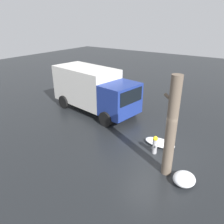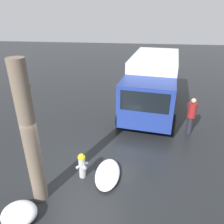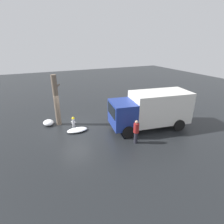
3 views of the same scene
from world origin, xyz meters
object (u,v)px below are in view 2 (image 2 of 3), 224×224
object	(u,v)px
delivery_truck	(152,82)
fire_hydrant	(82,165)
tree_trunk	(30,138)
pedestrian	(191,115)

from	to	relation	value
delivery_truck	fire_hydrant	bearing A→B (deg)	75.12
fire_hydrant	tree_trunk	bearing A→B (deg)	-90.09
delivery_truck	tree_trunk	bearing A→B (deg)	70.92
tree_trunk	pedestrian	world-z (taller)	tree_trunk
fire_hydrant	pedestrian	xyz separation A→B (m)	(3.31, -4.03, 0.44)
tree_trunk	delivery_truck	size ratio (longest dim) A/B	0.64
fire_hydrant	delivery_truck	bearing A→B (deg)	112.46
tree_trunk	pedestrian	size ratio (longest dim) A/B	2.46
fire_hydrant	delivery_truck	distance (m)	6.22
tree_trunk	pedestrian	bearing A→B (deg)	-49.55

